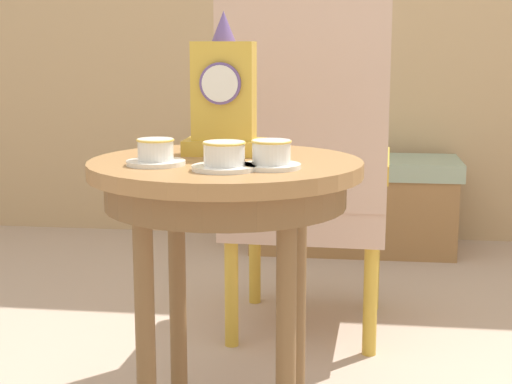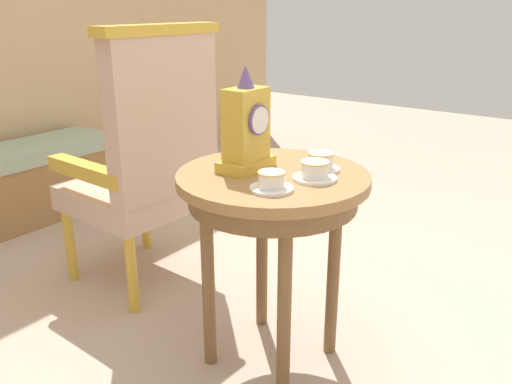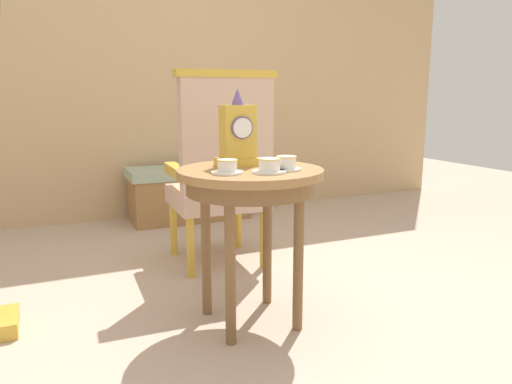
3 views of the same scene
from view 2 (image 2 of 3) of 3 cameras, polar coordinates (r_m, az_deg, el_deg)
ground_plane at (r=2.02m, az=2.24°, el=-17.63°), size 10.00×10.00×0.00m
side_table at (r=1.75m, az=1.78°, el=-0.79°), size 0.63×0.63×0.70m
teacup_left at (r=1.56m, az=1.66°, el=1.07°), size 0.13×0.13×0.06m
teacup_right at (r=1.66m, az=6.29°, el=2.20°), size 0.14×0.14×0.06m
teacup_center at (r=1.76m, az=6.89°, el=3.16°), size 0.13×0.13×0.06m
mantel_clock at (r=1.73m, az=-1.00°, el=6.71°), size 0.19×0.11×0.34m
armchair at (r=2.32m, az=-11.42°, el=3.55°), size 0.56×0.55×1.14m
window_bench at (r=3.43m, az=-22.53°, el=1.14°), size 0.98×0.40×0.44m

